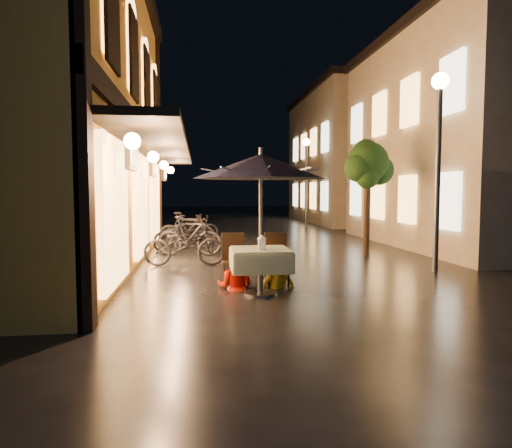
{
  "coord_description": "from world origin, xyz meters",
  "views": [
    {
      "loc": [
        -2.08,
        -7.2,
        1.74
      ],
      "look_at": [
        -1.05,
        0.91,
        1.15
      ],
      "focal_mm": 32.0,
      "sensor_mm": 36.0,
      "label": 1
    }
  ],
  "objects": [
    {
      "name": "cafe_table",
      "position": [
        -1.05,
        0.31,
        0.59
      ],
      "size": [
        0.99,
        0.99,
        0.78
      ],
      "color": "#59595E",
      "rests_on": "ground"
    },
    {
      "name": "street_tree",
      "position": [
        2.41,
        4.51,
        2.42
      ],
      "size": [
        1.43,
        1.2,
        3.15
      ],
      "color": "black",
      "rests_on": "ground"
    },
    {
      "name": "bicycle_1",
      "position": [
        -2.32,
        5.16,
        0.53
      ],
      "size": [
        1.83,
        0.83,
        1.06
      ],
      "primitive_type": "imported",
      "rotation": [
        0.0,
        0.0,
        1.38
      ],
      "color": "black",
      "rests_on": "ground"
    },
    {
      "name": "cafe_chair_left",
      "position": [
        -1.45,
        1.05,
        0.54
      ],
      "size": [
        0.42,
        0.42,
        0.97
      ],
      "color": "black",
      "rests_on": "ground"
    },
    {
      "name": "bicycle_4",
      "position": [
        -2.42,
        7.06,
        0.45
      ],
      "size": [
        1.81,
        0.92,
        0.91
      ],
      "primitive_type": "imported",
      "rotation": [
        0.0,
        0.0,
        1.76
      ],
      "color": "black",
      "rests_on": "ground"
    },
    {
      "name": "bicycle_0",
      "position": [
        -2.41,
        3.44,
        0.49
      ],
      "size": [
        1.91,
        0.75,
        0.99
      ],
      "primitive_type": "imported",
      "rotation": [
        0.0,
        0.0,
        1.52
      ],
      "color": "black",
      "rests_on": "ground"
    },
    {
      "name": "bicycle_5",
      "position": [
        -2.37,
        7.87,
        0.48
      ],
      "size": [
        1.64,
        0.64,
        0.96
      ],
      "primitive_type": "imported",
      "rotation": [
        0.0,
        0.0,
        1.45
      ],
      "color": "black",
      "rests_on": "ground"
    },
    {
      "name": "east_building_far",
      "position": [
        7.49,
        18.0,
        3.66
      ],
      "size": [
        7.3,
        10.3,
        7.3
      ],
      "color": "#C1B595",
      "rests_on": "ground"
    },
    {
      "name": "table_lantern",
      "position": [
        -1.05,
        0.15,
        0.92
      ],
      "size": [
        0.16,
        0.16,
        0.25
      ],
      "color": "white",
      "rests_on": "cafe_table"
    },
    {
      "name": "bicycle_3",
      "position": [
        -2.43,
        6.85,
        0.55
      ],
      "size": [
        1.89,
        0.99,
        1.1
      ],
      "primitive_type": "imported",
      "rotation": [
        0.0,
        0.0,
        1.29
      ],
      "color": "black",
      "rests_on": "ground"
    },
    {
      "name": "streetlamp_far",
      "position": [
        3.0,
        14.0,
        2.92
      ],
      "size": [
        0.36,
        0.36,
        4.23
      ],
      "color": "#59595E",
      "rests_on": "ground"
    },
    {
      "name": "bicycle_6",
      "position": [
        -2.21,
        9.3,
        0.44
      ],
      "size": [
        1.7,
        0.67,
        0.87
      ],
      "primitive_type": "imported",
      "rotation": [
        0.0,
        0.0,
        1.63
      ],
      "color": "black",
      "rests_on": "ground"
    },
    {
      "name": "ground",
      "position": [
        0.0,
        0.0,
        0.0
      ],
      "size": [
        90.0,
        90.0,
        0.0
      ],
      "primitive_type": "plane",
      "color": "black",
      "rests_on": "ground"
    },
    {
      "name": "person_yellow",
      "position": [
        -0.69,
        0.86,
        0.7
      ],
      "size": [
        1.02,
        0.75,
        1.41
      ],
      "primitive_type": "imported",
      "rotation": [
        0.0,
        0.0,
        3.41
      ],
      "color": "yellow",
      "rests_on": "ground"
    },
    {
      "name": "patio_umbrella",
      "position": [
        -1.05,
        0.31,
        2.15
      ],
      "size": [
        2.25,
        2.25,
        2.46
      ],
      "color": "#59595E",
      "rests_on": "ground"
    },
    {
      "name": "west_building",
      "position": [
        -5.72,
        4.0,
        3.71
      ],
      "size": [
        5.9,
        11.4,
        7.4
      ],
      "color": "gold",
      "rests_on": "ground"
    },
    {
      "name": "streetlamp_near",
      "position": [
        3.0,
        2.0,
        2.92
      ],
      "size": [
        0.36,
        0.36,
        4.23
      ],
      "color": "#59595E",
      "rests_on": "ground"
    },
    {
      "name": "bicycle_2",
      "position": [
        -2.51,
        5.59,
        0.47
      ],
      "size": [
        1.89,
        1.16,
        0.94
      ],
      "primitive_type": "imported",
      "rotation": [
        0.0,
        0.0,
        1.25
      ],
      "color": "black",
      "rests_on": "ground"
    },
    {
      "name": "cafe_chair_right",
      "position": [
        -0.65,
        1.05,
        0.54
      ],
      "size": [
        0.42,
        0.42,
        0.97
      ],
      "color": "black",
      "rests_on": "ground"
    },
    {
      "name": "person_orange",
      "position": [
        -1.43,
        0.86,
        0.71
      ],
      "size": [
        0.82,
        0.73,
        1.41
      ],
      "primitive_type": "imported",
      "rotation": [
        0.0,
        0.0,
        2.81
      ],
      "color": "red",
      "rests_on": "ground"
    },
    {
      "name": "east_building_near",
      "position": [
        7.49,
        6.5,
        3.41
      ],
      "size": [
        7.3,
        9.3,
        6.8
      ],
      "color": "#C1B595",
      "rests_on": "ground"
    }
  ]
}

